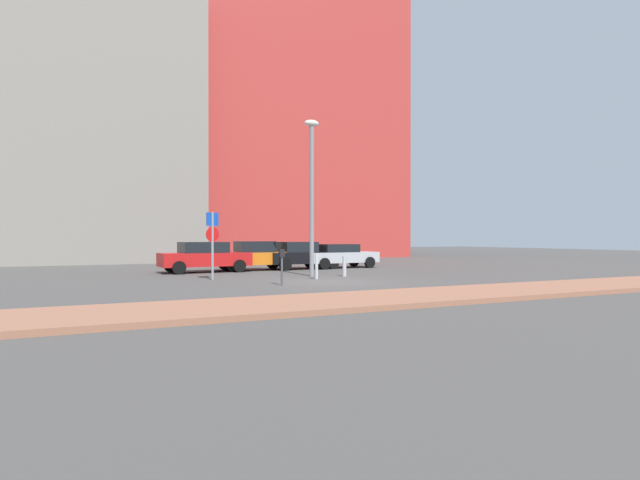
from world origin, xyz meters
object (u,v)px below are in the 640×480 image
Objects in this scene: parked_car_orange at (254,256)px; parked_car_black at (301,255)px; parked_car_silver at (339,255)px; parking_meter at (282,262)px; parked_car_red at (205,257)px; street_lamp at (312,184)px; traffic_bollard_near at (344,266)px; parking_sign_post at (212,237)px; traffic_bollard_mid at (317,266)px.

parked_car_orange reaches higher than parked_car_black.
parked_car_silver is 10.87m from parking_meter.
parked_car_red is 2.82m from parked_car_orange.
parked_car_red is at bearing 129.45° from street_lamp.
parking_meter reaches higher than traffic_bollard_near.
parked_car_orange is 8.80m from parking_meter.
parking_sign_post is at bearing 173.34° from traffic_bollard_near.
parked_car_black is at bearing 72.08° from traffic_bollard_mid.
parking_sign_post is 2.62× the size of traffic_bollard_mid.
traffic_bollard_mid is at bearing -107.52° from street_lamp.
parked_car_red reaches higher than traffic_bollard_mid.
street_lamp is 7.72× the size of traffic_bollard_near.
parking_meter is (-6.81, -8.47, 0.13)m from parked_car_silver.
parked_car_red is 5.50m from parked_car_black.
parked_car_black is at bearing 39.56° from parking_sign_post.
traffic_bollard_mid is at bearing 39.91° from parking_meter.
parking_meter is 3.03m from traffic_bollard_mid.
parked_car_red is 7.46m from traffic_bollard_near.
parked_car_red is at bearing 133.40° from traffic_bollard_near.
parked_car_silver reaches higher than traffic_bollard_near.
parking_sign_post is (-3.50, -5.19, 0.98)m from parked_car_orange.
traffic_bollard_mid is (0.56, -6.70, -0.25)m from parked_car_orange.
street_lamp is (-1.65, -5.05, 3.40)m from parked_car_black.
parking_meter is 0.19× the size of street_lamp.
parked_car_silver is 1.62× the size of parking_sign_post.
parked_car_black is 0.61× the size of street_lamp.
parked_car_red is at bearing 118.14° from traffic_bollard_mid.
parked_car_silver is at bearing 30.43° from parking_sign_post.
parked_car_silver is (5.06, -0.16, -0.06)m from parked_car_orange.
parked_car_silver reaches higher than traffic_bollard_mid.
traffic_bollard_near is at bearing 24.96° from traffic_bollard_mid.
parked_car_black is 4.72× the size of traffic_bollard_near.
traffic_bollard_near is (5.12, -5.41, -0.34)m from parked_car_red.
traffic_bollard_mid is (3.34, -6.24, -0.26)m from parked_car_red.
traffic_bollard_mid is at bearing -20.44° from parking_sign_post.
parking_meter is at bearing -145.98° from traffic_bollard_near.
street_lamp is 3.99m from traffic_bollard_mid.
traffic_bollard_near is at bearing -30.36° from street_lamp.
traffic_bollard_mid is at bearing -107.92° from parked_car_black.
street_lamp is (4.55, 0.07, 2.40)m from parking_sign_post.
parking_meter is at bearing -63.11° from parking_sign_post.
parking_meter is 1.44× the size of traffic_bollard_near.
traffic_bollard_mid is at bearing -61.86° from parked_car_red.
parked_car_red reaches higher than parking_meter.
parked_car_silver is 4.98× the size of traffic_bollard_near.
street_lamp is at bearing -50.55° from parked_car_red.
street_lamp reaches higher than parking_meter.
parked_car_red reaches higher than parked_car_silver.
parked_car_silver is 7.25m from street_lamp.
parked_car_orange is 6.33m from parking_sign_post.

